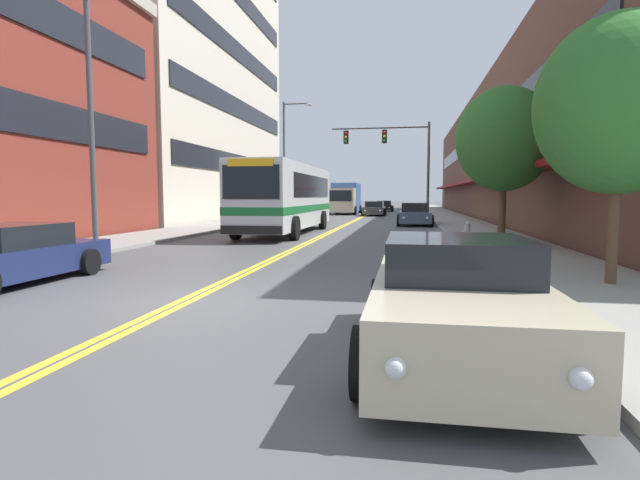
{
  "coord_description": "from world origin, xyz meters",
  "views": [
    {
      "loc": [
        3.75,
        -7.97,
        1.82
      ],
      "look_at": [
        -1.06,
        19.71,
        -0.68
      ],
      "focal_mm": 28.0,
      "sensor_mm": 36.0,
      "label": 1
    }
  ],
  "objects_px": {
    "car_white_parked_left_near": "(300,212)",
    "box_truck": "(345,198)",
    "street_lamp_left_far": "(288,151)",
    "car_slate_blue_parked_right_mid": "(415,215)",
    "car_dark_grey_moving_lead": "(374,209)",
    "fire_hydrant": "(467,232)",
    "car_navy_parked_left_mid": "(3,257)",
    "car_black_moving_second": "(384,206)",
    "car_champagne_parked_right_foreground": "(456,302)",
    "traffic_signal_mast": "(395,151)",
    "city_bus": "(287,195)",
    "street_lamp_left_near": "(102,95)",
    "street_tree_right_near": "(620,105)",
    "street_tree_right_mid": "(504,139)"
  },
  "relations": [
    {
      "from": "car_champagne_parked_right_foreground",
      "to": "street_lamp_left_near",
      "type": "height_order",
      "value": "street_lamp_left_near"
    },
    {
      "from": "street_tree_right_near",
      "to": "fire_hydrant",
      "type": "relative_size",
      "value": 6.7
    },
    {
      "from": "car_black_moving_second",
      "to": "street_lamp_left_near",
      "type": "distance_m",
      "value": 46.29
    },
    {
      "from": "box_truck",
      "to": "street_lamp_left_near",
      "type": "height_order",
      "value": "street_lamp_left_near"
    },
    {
      "from": "car_black_moving_second",
      "to": "fire_hydrant",
      "type": "xyz_separation_m",
      "value": [
        4.76,
        -40.18,
        -0.08
      ]
    },
    {
      "from": "car_dark_grey_moving_lead",
      "to": "box_truck",
      "type": "xyz_separation_m",
      "value": [
        -3.16,
        3.83,
        0.97
      ]
    },
    {
      "from": "car_slate_blue_parked_right_mid",
      "to": "street_lamp_left_near",
      "type": "height_order",
      "value": "street_lamp_left_near"
    },
    {
      "from": "car_dark_grey_moving_lead",
      "to": "street_tree_right_mid",
      "type": "height_order",
      "value": "street_tree_right_mid"
    },
    {
      "from": "street_tree_right_mid",
      "to": "car_dark_grey_moving_lead",
      "type": "bearing_deg",
      "value": 103.61
    },
    {
      "from": "city_bus",
      "to": "street_lamp_left_far",
      "type": "relative_size",
      "value": 1.31
    },
    {
      "from": "car_white_parked_left_near",
      "to": "street_lamp_left_far",
      "type": "xyz_separation_m",
      "value": [
        -0.69,
        -1.2,
        4.52
      ]
    },
    {
      "from": "street_tree_right_near",
      "to": "fire_hydrant",
      "type": "distance_m",
      "value": 9.15
    },
    {
      "from": "city_bus",
      "to": "car_dark_grey_moving_lead",
      "type": "distance_m",
      "value": 22.6
    },
    {
      "from": "car_white_parked_left_near",
      "to": "street_lamp_left_far",
      "type": "height_order",
      "value": "street_lamp_left_far"
    },
    {
      "from": "street_lamp_left_near",
      "to": "fire_hydrant",
      "type": "relative_size",
      "value": 10.32
    },
    {
      "from": "car_slate_blue_parked_right_mid",
      "to": "car_dark_grey_moving_lead",
      "type": "bearing_deg",
      "value": 103.07
    },
    {
      "from": "street_lamp_left_far",
      "to": "street_tree_right_mid",
      "type": "height_order",
      "value": "street_lamp_left_far"
    },
    {
      "from": "car_champagne_parked_right_foreground",
      "to": "street_lamp_left_far",
      "type": "height_order",
      "value": "street_lamp_left_far"
    },
    {
      "from": "car_slate_blue_parked_right_mid",
      "to": "street_lamp_left_far",
      "type": "xyz_separation_m",
      "value": [
        -9.29,
        5.17,
        4.47
      ]
    },
    {
      "from": "car_champagne_parked_right_foreground",
      "to": "traffic_signal_mast",
      "type": "distance_m",
      "value": 30.44
    },
    {
      "from": "car_navy_parked_left_mid",
      "to": "street_lamp_left_near",
      "type": "distance_m",
      "value": 6.1
    },
    {
      "from": "car_white_parked_left_near",
      "to": "box_truck",
      "type": "xyz_separation_m",
      "value": [
        1.99,
        12.3,
        1.0
      ]
    },
    {
      "from": "car_white_parked_left_near",
      "to": "car_black_moving_second",
      "type": "distance_m",
      "value": 22.07
    },
    {
      "from": "box_truck",
      "to": "car_white_parked_left_near",
      "type": "bearing_deg",
      "value": -99.2
    },
    {
      "from": "car_dark_grey_moving_lead",
      "to": "street_tree_right_mid",
      "type": "relative_size",
      "value": 0.83
    },
    {
      "from": "car_navy_parked_left_mid",
      "to": "street_tree_right_near",
      "type": "relative_size",
      "value": 0.96
    },
    {
      "from": "city_bus",
      "to": "fire_hydrant",
      "type": "xyz_separation_m",
      "value": [
        7.95,
        -4.91,
        -1.34
      ]
    },
    {
      "from": "car_champagne_parked_right_foreground",
      "to": "box_truck",
      "type": "bearing_deg",
      "value": 98.53
    },
    {
      "from": "car_slate_blue_parked_right_mid",
      "to": "car_dark_grey_moving_lead",
      "type": "distance_m",
      "value": 15.24
    },
    {
      "from": "car_black_moving_second",
      "to": "street_tree_right_mid",
      "type": "xyz_separation_m",
      "value": [
        6.07,
        -39.49,
        3.32
      ]
    },
    {
      "from": "city_bus",
      "to": "car_slate_blue_parked_right_mid",
      "type": "relative_size",
      "value": 2.67
    },
    {
      "from": "traffic_signal_mast",
      "to": "fire_hydrant",
      "type": "bearing_deg",
      "value": -79.82
    },
    {
      "from": "car_dark_grey_moving_lead",
      "to": "traffic_signal_mast",
      "type": "height_order",
      "value": "traffic_signal_mast"
    },
    {
      "from": "traffic_signal_mast",
      "to": "street_lamp_left_far",
      "type": "distance_m",
      "value": 7.97
    },
    {
      "from": "car_black_moving_second",
      "to": "street_tree_right_mid",
      "type": "relative_size",
      "value": 0.75
    },
    {
      "from": "car_white_parked_left_near",
      "to": "car_champagne_parked_right_foreground",
      "type": "bearing_deg",
      "value": -74.9
    },
    {
      "from": "car_navy_parked_left_mid",
      "to": "car_black_moving_second",
      "type": "distance_m",
      "value": 50.46
    },
    {
      "from": "city_bus",
      "to": "traffic_signal_mast",
      "type": "xyz_separation_m",
      "value": [
        4.92,
        11.98,
        3.11
      ]
    },
    {
      "from": "car_slate_blue_parked_right_mid",
      "to": "car_champagne_parked_right_foreground",
      "type": "bearing_deg",
      "value": -89.9
    },
    {
      "from": "car_navy_parked_left_mid",
      "to": "box_truck",
      "type": "bearing_deg",
      "value": 87.16
    },
    {
      "from": "car_white_parked_left_near",
      "to": "car_dark_grey_moving_lead",
      "type": "xyz_separation_m",
      "value": [
        5.15,
        8.48,
        0.02
      ]
    },
    {
      "from": "car_black_moving_second",
      "to": "traffic_signal_mast",
      "type": "xyz_separation_m",
      "value": [
        1.73,
        -23.29,
        4.37
      ]
    },
    {
      "from": "car_white_parked_left_near",
      "to": "street_lamp_left_far",
      "type": "bearing_deg",
      "value": -119.94
    },
    {
      "from": "fire_hydrant",
      "to": "car_dark_grey_moving_lead",
      "type": "bearing_deg",
      "value": 100.64
    },
    {
      "from": "car_champagne_parked_right_foreground",
      "to": "street_lamp_left_far",
      "type": "bearing_deg",
      "value": 106.84
    },
    {
      "from": "traffic_signal_mast",
      "to": "street_lamp_left_near",
      "type": "bearing_deg",
      "value": -109.24
    },
    {
      "from": "car_white_parked_left_near",
      "to": "fire_hydrant",
      "type": "relative_size",
      "value": 5.86
    },
    {
      "from": "box_truck",
      "to": "car_dark_grey_moving_lead",
      "type": "bearing_deg",
      "value": -50.45
    },
    {
      "from": "car_black_moving_second",
      "to": "fire_hydrant",
      "type": "height_order",
      "value": "car_black_moving_second"
    },
    {
      "from": "box_truck",
      "to": "street_lamp_left_far",
      "type": "distance_m",
      "value": 14.21
    }
  ]
}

